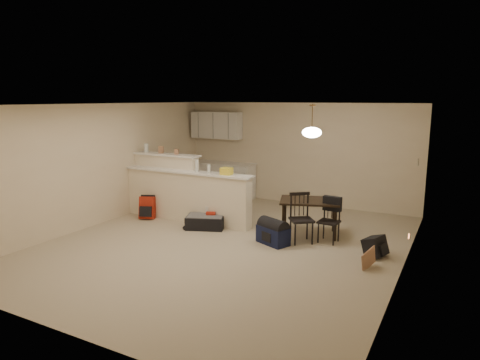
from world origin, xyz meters
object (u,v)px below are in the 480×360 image
Objects in this scene: dining_chair_near at (302,218)px; suitcase at (205,222)px; dining_table at (310,204)px; dining_chair_far at (329,221)px; navy_duffel at (273,235)px; pendant_lamp at (312,132)px; red_backpack at (147,208)px; black_daypack at (375,247)px.

suitcase is at bearing 144.97° from dining_chair_near.
dining_table is 0.56m from dining_chair_far.
dining_chair_near is 1.53× the size of navy_duffel.
pendant_lamp reaches higher than dining_chair_far.
dining_table is at bearing 55.63° from dining_chair_near.
dining_chair_near reaches higher than dining_chair_far.
suitcase is 1.62m from navy_duffel.
pendant_lamp is at bearing 55.63° from dining_chair_near.
dining_chair_near is 3.54m from red_backpack.
suitcase is (-2.00, -0.57, -0.48)m from dining_table.
black_daypack is (0.90, -0.33, -0.24)m from dining_chair_far.
dining_chair_near is 2.06m from suitcase.
navy_duffel is (-0.40, -0.81, -1.83)m from pendant_lamp.
pendant_lamp is 2.04m from navy_duffel.
dining_chair_near is 0.60m from navy_duffel.
pendant_lamp is 2.79m from suitcase.
suitcase is at bearing -22.06° from red_backpack.
dining_chair_far is 0.99m from black_daypack.
dining_chair_far is 1.08× the size of suitcase.
dining_chair_far reaches higher than suitcase.
red_backpack is at bearing 144.03° from dining_chair_near.
black_daypack is at bearing 31.13° from navy_duffel.
dining_table is 2.08× the size of pendant_lamp.
dining_chair_near is at bearing -19.37° from suitcase.
dining_table is 1.58× the size of dining_chair_far.
pendant_lamp is 1.27× the size of red_backpack.
pendant_lamp is at bearing 85.24° from black_daypack.
dining_chair_near is at bearing -20.80° from red_backpack.
red_backpack is (-3.53, -0.08, -0.21)m from dining_chair_near.
dining_chair_far is at bearing -46.63° from dining_table.
dining_chair_near is 1.20× the size of suitcase.
red_backpack reaches higher than suitcase.
pendant_lamp is at bearing -108.58° from dining_table.
dining_chair_near is 0.50m from dining_chair_far.
black_daypack is at bearing -16.31° from dining_chair_far.
navy_duffel is at bearing -134.97° from dining_table.
dining_chair_far is 2.50m from suitcase.
black_daypack is at bearing -21.56° from suitcase.
dining_chair_far reaches higher than black_daypack.
pendant_lamp is 1.05× the size of navy_duffel.
suitcase is at bearing -164.01° from pendant_lamp.
navy_duffel is (-0.86, -0.56, -0.25)m from dining_chair_far.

